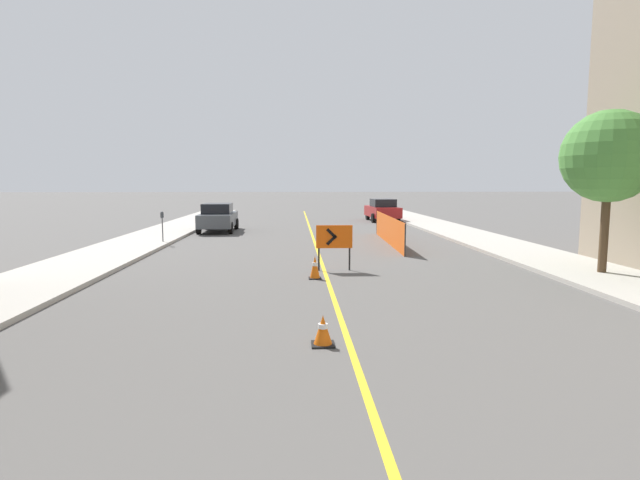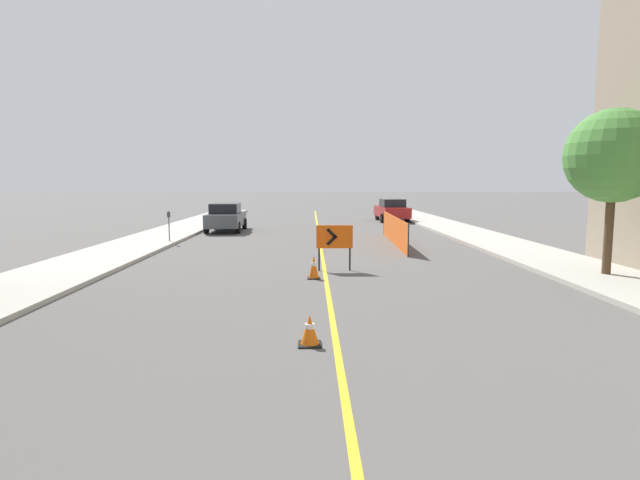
% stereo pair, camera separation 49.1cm
% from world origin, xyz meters
% --- Properties ---
extents(lane_stripe, '(0.12, 54.27, 0.01)m').
position_xyz_m(lane_stripe, '(0.00, 27.14, 0.00)').
color(lane_stripe, gold).
rests_on(lane_stripe, ground_plane).
extents(sidewalk_left, '(3.03, 54.27, 0.13)m').
position_xyz_m(sidewalk_left, '(-7.97, 27.14, 0.07)').
color(sidewalk_left, '#ADA89E').
rests_on(sidewalk_left, ground_plane).
extents(sidewalk_right, '(3.03, 54.27, 0.13)m').
position_xyz_m(sidewalk_right, '(7.97, 27.14, 0.07)').
color(sidewalk_right, '#ADA89E').
rests_on(sidewalk_right, ground_plane).
extents(traffic_cone_third, '(0.40, 0.40, 0.53)m').
position_xyz_m(traffic_cone_third, '(-0.46, 14.63, 0.26)').
color(traffic_cone_third, black).
rests_on(traffic_cone_third, ground_plane).
extents(traffic_cone_fourth, '(0.36, 0.36, 0.67)m').
position_xyz_m(traffic_cone_fourth, '(-0.35, 20.54, 0.33)').
color(traffic_cone_fourth, black).
rests_on(traffic_cone_fourth, ground_plane).
extents(arrow_barricade_primary, '(1.14, 0.09, 1.43)m').
position_xyz_m(arrow_barricade_primary, '(0.31, 21.86, 1.01)').
color(arrow_barricade_primary, '#EF560C').
rests_on(arrow_barricade_primary, ground_plane).
extents(safety_mesh_fence, '(0.36, 8.27, 1.24)m').
position_xyz_m(safety_mesh_fence, '(3.33, 28.70, 0.62)').
color(safety_mesh_fence, '#EF560C').
rests_on(safety_mesh_fence, ground_plane).
extents(parked_car_curb_near, '(1.94, 4.33, 1.59)m').
position_xyz_m(parked_car_curb_near, '(-5.22, 34.62, 0.80)').
color(parked_car_curb_near, '#474C51').
rests_on(parked_car_curb_near, ground_plane).
extents(parked_car_curb_mid, '(2.02, 4.39, 1.59)m').
position_xyz_m(parked_car_curb_mid, '(5.35, 41.66, 0.80)').
color(parked_car_curb_mid, maroon).
rests_on(parked_car_curb_mid, ground_plane).
extents(parking_meter_far_curb, '(0.12, 0.11, 1.34)m').
position_xyz_m(parking_meter_far_curb, '(-6.81, 28.84, 1.08)').
color(parking_meter_far_curb, '#4C4C51').
rests_on(parking_meter_far_curb, sidewalk_left).
extents(street_tree_right_near, '(2.65, 2.65, 4.70)m').
position_xyz_m(street_tree_right_near, '(8.12, 20.45, 3.49)').
color(street_tree_right_near, '#4C3823').
rests_on(street_tree_right_near, sidewalk_right).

